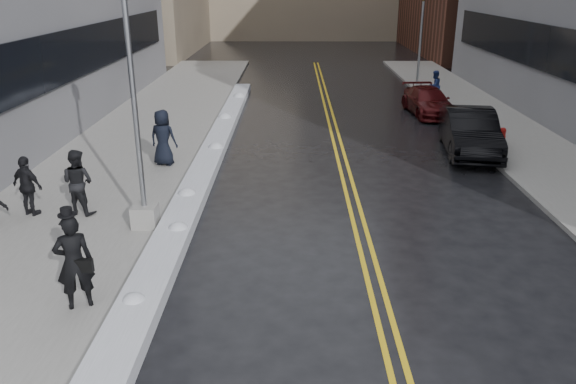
{
  "coord_description": "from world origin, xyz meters",
  "views": [
    {
      "loc": [
        0.66,
        -11.77,
        6.36
      ],
      "look_at": [
        0.53,
        1.59,
        1.3
      ],
      "focal_mm": 35.0,
      "sensor_mm": 36.0,
      "label": 1
    }
  ],
  "objects_px": {
    "fire_hydrant": "(502,136)",
    "traffic_signal": "(421,31)",
    "car_maroon": "(428,101)",
    "car_black": "(470,132)",
    "pedestrian_b": "(78,182)",
    "pedestrian_c": "(163,138)",
    "pedestrian_east": "(434,86)",
    "pedestrian_fedora": "(74,262)",
    "pedestrian_d": "(28,186)",
    "lamppost": "(138,141)"
  },
  "relations": [
    {
      "from": "fire_hydrant",
      "to": "pedestrian_b",
      "type": "relative_size",
      "value": 0.39
    },
    {
      "from": "pedestrian_b",
      "to": "pedestrian_c",
      "type": "distance_m",
      "value": 4.71
    },
    {
      "from": "fire_hydrant",
      "to": "pedestrian_fedora",
      "type": "distance_m",
      "value": 17.43
    },
    {
      "from": "pedestrian_fedora",
      "to": "traffic_signal",
      "type": "bearing_deg",
      "value": -140.11
    },
    {
      "from": "pedestrian_c",
      "to": "fire_hydrant",
      "type": "bearing_deg",
      "value": -154.46
    },
    {
      "from": "traffic_signal",
      "to": "pedestrian_fedora",
      "type": "distance_m",
      "value": 28.76
    },
    {
      "from": "fire_hydrant",
      "to": "pedestrian_d",
      "type": "xyz_separation_m",
      "value": [
        -15.71,
        -7.24,
        0.46
      ]
    },
    {
      "from": "traffic_signal",
      "to": "pedestrian_fedora",
      "type": "height_order",
      "value": "traffic_signal"
    },
    {
      "from": "pedestrian_b",
      "to": "pedestrian_d",
      "type": "relative_size",
      "value": 1.09
    },
    {
      "from": "lamppost",
      "to": "car_maroon",
      "type": "height_order",
      "value": "lamppost"
    },
    {
      "from": "lamppost",
      "to": "pedestrian_fedora",
      "type": "height_order",
      "value": "lamppost"
    },
    {
      "from": "pedestrian_fedora",
      "to": "car_black",
      "type": "height_order",
      "value": "pedestrian_fedora"
    },
    {
      "from": "pedestrian_d",
      "to": "car_maroon",
      "type": "distance_m",
      "value": 19.49
    },
    {
      "from": "fire_hydrant",
      "to": "car_black",
      "type": "relative_size",
      "value": 0.14
    },
    {
      "from": "pedestrian_c",
      "to": "pedestrian_d",
      "type": "relative_size",
      "value": 1.16
    },
    {
      "from": "pedestrian_east",
      "to": "car_black",
      "type": "xyz_separation_m",
      "value": [
        -0.84,
        -9.46,
        -0.11
      ]
    },
    {
      "from": "pedestrian_east",
      "to": "pedestrian_c",
      "type": "bearing_deg",
      "value": 5.09
    },
    {
      "from": "pedestrian_d",
      "to": "car_maroon",
      "type": "height_order",
      "value": "pedestrian_d"
    },
    {
      "from": "car_maroon",
      "to": "pedestrian_b",
      "type": "bearing_deg",
      "value": -138.24
    },
    {
      "from": "pedestrian_b",
      "to": "car_black",
      "type": "height_order",
      "value": "pedestrian_b"
    },
    {
      "from": "traffic_signal",
      "to": "car_maroon",
      "type": "distance_m",
      "value": 8.36
    },
    {
      "from": "fire_hydrant",
      "to": "traffic_signal",
      "type": "xyz_separation_m",
      "value": [
        -0.5,
        14.0,
        2.85
      ]
    },
    {
      "from": "car_maroon",
      "to": "traffic_signal",
      "type": "bearing_deg",
      "value": 77.76
    },
    {
      "from": "pedestrian_fedora",
      "to": "fire_hydrant",
      "type": "bearing_deg",
      "value": -161.64
    },
    {
      "from": "traffic_signal",
      "to": "pedestrian_c",
      "type": "distance_m",
      "value": 20.88
    },
    {
      "from": "fire_hydrant",
      "to": "car_black",
      "type": "height_order",
      "value": "car_black"
    },
    {
      "from": "traffic_signal",
      "to": "pedestrian_d",
      "type": "xyz_separation_m",
      "value": [
        -15.21,
        -21.24,
        -2.39
      ]
    },
    {
      "from": "pedestrian_b",
      "to": "car_black",
      "type": "distance_m",
      "value": 14.42
    },
    {
      "from": "lamppost",
      "to": "pedestrian_c",
      "type": "height_order",
      "value": "lamppost"
    },
    {
      "from": "traffic_signal",
      "to": "car_black",
      "type": "distance_m",
      "value": 14.83
    },
    {
      "from": "fire_hydrant",
      "to": "pedestrian_d",
      "type": "height_order",
      "value": "pedestrian_d"
    },
    {
      "from": "pedestrian_east",
      "to": "pedestrian_d",
      "type": "bearing_deg",
      "value": 8.98
    },
    {
      "from": "fire_hydrant",
      "to": "traffic_signal",
      "type": "distance_m",
      "value": 14.3
    },
    {
      "from": "lamppost",
      "to": "pedestrian_c",
      "type": "distance_m",
      "value": 5.6
    },
    {
      "from": "fire_hydrant",
      "to": "car_black",
      "type": "bearing_deg",
      "value": -159.03
    },
    {
      "from": "lamppost",
      "to": "traffic_signal",
      "type": "height_order",
      "value": "lamppost"
    },
    {
      "from": "pedestrian_fedora",
      "to": "car_black",
      "type": "bearing_deg",
      "value": -159.44
    },
    {
      "from": "pedestrian_fedora",
      "to": "car_black",
      "type": "xyz_separation_m",
      "value": [
        11.17,
        11.39,
        -0.29
      ]
    },
    {
      "from": "pedestrian_fedora",
      "to": "pedestrian_east",
      "type": "bearing_deg",
      "value": -144.94
    },
    {
      "from": "lamppost",
      "to": "car_black",
      "type": "height_order",
      "value": "lamppost"
    },
    {
      "from": "traffic_signal",
      "to": "pedestrian_east",
      "type": "height_order",
      "value": "traffic_signal"
    },
    {
      "from": "pedestrian_fedora",
      "to": "pedestrian_east",
      "type": "relative_size",
      "value": 1.22
    },
    {
      "from": "lamppost",
      "to": "pedestrian_b",
      "type": "distance_m",
      "value": 2.66
    },
    {
      "from": "car_maroon",
      "to": "pedestrian_d",
      "type": "bearing_deg",
      "value": -140.85
    },
    {
      "from": "pedestrian_fedora",
      "to": "pedestrian_d",
      "type": "xyz_separation_m",
      "value": [
        -3.04,
        4.72,
        -0.14
      ]
    },
    {
      "from": "traffic_signal",
      "to": "pedestrian_d",
      "type": "height_order",
      "value": "traffic_signal"
    },
    {
      "from": "car_black",
      "to": "car_maroon",
      "type": "bearing_deg",
      "value": 97.79
    },
    {
      "from": "pedestrian_b",
      "to": "pedestrian_east",
      "type": "xyz_separation_m",
      "value": [
        13.69,
        15.99,
        -0.12
      ]
    },
    {
      "from": "lamppost",
      "to": "car_black",
      "type": "relative_size",
      "value": 1.47
    },
    {
      "from": "lamppost",
      "to": "pedestrian_c",
      "type": "xyz_separation_m",
      "value": [
        -0.65,
        5.39,
        -1.39
      ]
    }
  ]
}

